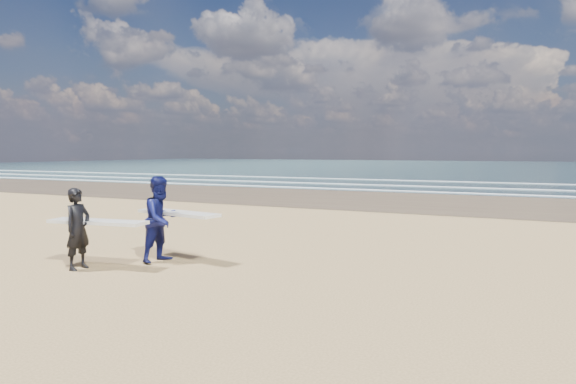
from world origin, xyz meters
The scene contains 2 objects.
surfer_near centered at (-0.09, -0.34, 0.87)m, with size 2.25×1.10×1.71m.
surfer_far centered at (0.97, 0.99, 0.97)m, with size 2.26×1.31×1.92m.
Camera 1 is at (8.46, -8.05, 2.49)m, focal length 32.00 mm.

